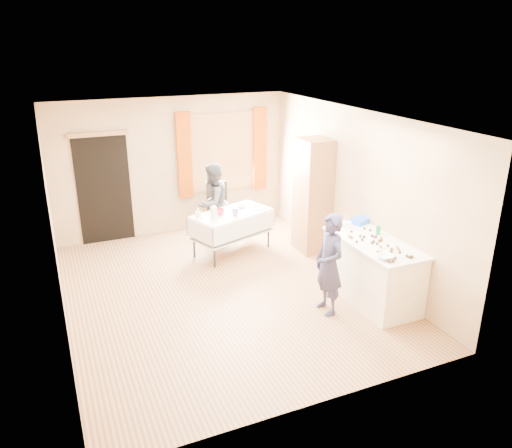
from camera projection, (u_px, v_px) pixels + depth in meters
name	position (u px, v px, depth m)	size (l,w,h in m)	color
floor	(224.00, 291.00, 7.58)	(4.50, 5.50, 0.02)	#9E7047
ceiling	(219.00, 117.00, 6.66)	(4.50, 5.50, 0.02)	white
wall_back	(172.00, 166.00, 9.50)	(4.50, 0.02, 2.60)	tan
wall_front	(319.00, 295.00, 4.75)	(4.50, 0.02, 2.60)	tan
wall_left	(53.00, 232.00, 6.28)	(0.02, 5.50, 2.60)	tan
wall_right	(355.00, 191.00, 7.97)	(0.02, 5.50, 2.60)	tan
window_frame	(222.00, 152.00, 9.76)	(1.32, 0.06, 1.52)	olive
window_pane	(223.00, 152.00, 9.75)	(1.20, 0.02, 1.40)	white
curtain_left	(184.00, 156.00, 9.43)	(0.28, 0.06, 1.65)	#9B3D06
curtain_right	(260.00, 149.00, 10.01)	(0.28, 0.06, 1.65)	#9B3D06
doorway	(104.00, 190.00, 9.09)	(0.95, 0.04, 2.00)	black
door_lintel	(98.00, 134.00, 8.71)	(1.05, 0.06, 0.08)	olive
cabinet	(313.00, 196.00, 8.70)	(0.50, 0.60, 2.01)	brown
counter	(372.00, 271.00, 7.18)	(0.76, 1.60, 0.91)	#F5E9C8
party_table	(232.00, 229.00, 8.77)	(1.57, 1.16, 0.75)	black
chair	(219.00, 218.00, 9.74)	(0.44, 0.44, 0.99)	black
girl	(329.00, 264.00, 6.76)	(0.34, 0.52, 1.43)	#202040
woman	(213.00, 203.00, 9.16)	(0.91, 0.87, 1.49)	black
soda_can	(378.00, 231.00, 7.24)	(0.07, 0.07, 0.12)	#0D7D3B
mixing_bowl	(385.00, 257.00, 6.46)	(0.22, 0.22, 0.05)	white
foam_block	(346.00, 224.00, 7.54)	(0.15, 0.10, 0.08)	white
blue_basket	(361.00, 221.00, 7.69)	(0.30, 0.20, 0.08)	blue
pitcher	(214.00, 214.00, 8.28)	(0.11, 0.11, 0.22)	silver
cup_red	(220.00, 212.00, 8.52)	(0.19, 0.19, 0.11)	#D62146
cup_rainbow	(235.00, 213.00, 8.49)	(0.12, 0.12, 0.11)	red
small_bowl	(242.00, 206.00, 8.90)	(0.23, 0.23, 0.05)	white
pastry_tray	(259.00, 208.00, 8.87)	(0.28, 0.20, 0.02)	white
bottle	(198.00, 213.00, 8.39)	(0.10, 0.10, 0.16)	white
cake_balls	(379.00, 244.00, 6.86)	(0.48, 1.14, 0.04)	#3F2314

